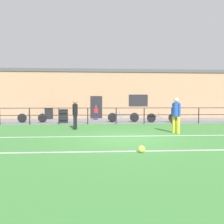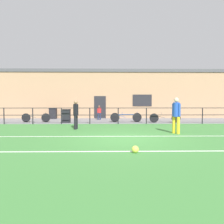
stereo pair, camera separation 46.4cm
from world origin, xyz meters
name	(u,v)px [view 2 (the right image)]	position (x,y,z in m)	size (l,w,h in m)	color
ground	(125,139)	(0.00, 0.00, -0.02)	(60.00, 44.00, 0.04)	#42843D
field_line_touchline	(124,136)	(0.00, 0.70, 0.00)	(36.00, 0.11, 0.00)	white
field_line_hash	(131,151)	(0.00, -2.20, 0.00)	(36.00, 0.11, 0.00)	white
pavement_strip	(117,121)	(0.00, 8.50, 0.01)	(48.00, 5.00, 0.02)	slate
perimeter_fence	(118,113)	(0.00, 6.00, 0.75)	(36.07, 0.07, 1.15)	black
clubhouse_facade	(115,94)	(0.00, 12.20, 2.33)	(28.00, 2.56, 4.65)	tan
player_goalkeeper	(76,113)	(-2.55, 3.21, 0.94)	(0.29, 0.45, 1.66)	black
player_striker	(176,113)	(2.63, 1.45, 1.01)	(0.31, 0.43, 1.78)	gold
soccer_ball_match	(135,149)	(0.12, -2.39, 0.11)	(0.22, 0.22, 0.22)	#E5E04C
spectator_child	(99,112)	(-1.48, 9.22, 0.72)	(0.33, 0.22, 1.23)	#232D4C
bicycle_parked_0	(165,118)	(3.52, 6.72, 0.37)	(2.32, 0.04, 0.77)	black
bicycle_parked_1	(36,118)	(-6.20, 7.20, 0.37)	(2.16, 0.04, 0.76)	black
bicycle_parked_2	(126,117)	(0.65, 7.20, 0.38)	(2.40, 0.04, 0.79)	black
trash_bin_0	(66,116)	(-3.79, 6.70, 0.52)	(0.58, 0.49, 1.00)	black
trash_bin_1	(53,113)	(-5.72, 10.33, 0.51)	(0.65, 0.55, 0.98)	black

